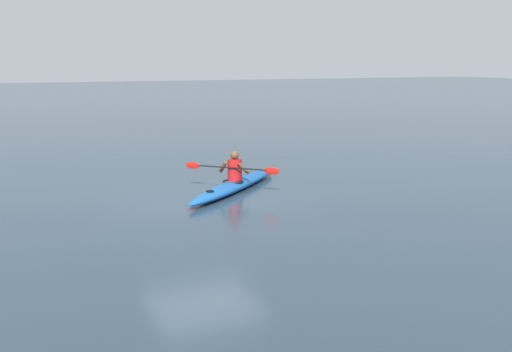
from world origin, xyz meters
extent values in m
plane|color=#283D4C|center=(0.00, 0.00, 0.00)|extent=(160.00, 160.00, 0.00)
ellipsoid|color=#1959A5|center=(-1.21, -0.94, 0.13)|extent=(3.90, 3.72, 0.26)
torus|color=black|center=(-1.08, -0.81, 0.24)|extent=(0.72, 0.72, 0.04)
cylinder|color=black|center=(-0.15, 0.06, 0.25)|extent=(0.18, 0.18, 0.02)
cylinder|color=red|center=(-1.15, -0.88, 0.51)|extent=(0.35, 0.35, 0.51)
sphere|color=brown|center=(-1.15, -0.88, 0.88)|extent=(0.21, 0.21, 0.21)
cylinder|color=black|center=(-1.01, -0.75, 0.59)|extent=(1.44, 1.53, 0.03)
ellipsoid|color=red|center=(-1.72, 0.01, 0.59)|extent=(0.30, 0.32, 0.17)
ellipsoid|color=red|center=(-0.30, -1.50, 0.59)|extent=(0.30, 0.32, 0.17)
cylinder|color=brown|center=(-1.28, -0.63, 0.58)|extent=(0.31, 0.19, 0.34)
cylinder|color=brown|center=(-0.91, -1.03, 0.58)|extent=(0.17, 0.32, 0.34)
camera|label=1|loc=(4.69, 13.06, 3.14)|focal=44.34mm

